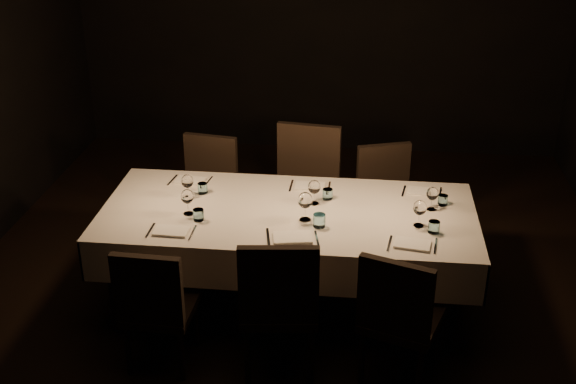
# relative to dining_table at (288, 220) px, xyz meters

# --- Properties ---
(room) EXTENTS (5.01, 6.01, 3.01)m
(room) POSITION_rel_dining_table_xyz_m (0.00, 0.00, 0.81)
(room) COLOR black
(room) RESTS_ON ground
(dining_table) EXTENTS (2.52, 1.12, 0.76)m
(dining_table) POSITION_rel_dining_table_xyz_m (0.00, 0.00, 0.00)
(dining_table) COLOR black
(dining_table) RESTS_ON ground
(chair_near_left) EXTENTS (0.44, 0.44, 0.88)m
(chair_near_left) POSITION_rel_dining_table_xyz_m (-0.72, -0.77, -0.20)
(chair_near_left) COLOR black
(chair_near_left) RESTS_ON ground
(place_setting_near_left) EXTENTS (0.32, 0.40, 0.18)m
(place_setting_near_left) POSITION_rel_dining_table_xyz_m (-0.65, -0.22, 0.14)
(place_setting_near_left) COLOR white
(place_setting_near_left) RESTS_ON dining_table
(chair_near_center) EXTENTS (0.51, 0.51, 0.97)m
(chair_near_center) POSITION_rel_dining_table_xyz_m (0.03, -0.73, -0.15)
(chair_near_center) COLOR black
(chair_near_center) RESTS_ON ground
(place_setting_near_center) EXTENTS (0.38, 0.42, 0.20)m
(place_setting_near_center) POSITION_rel_dining_table_xyz_m (0.13, -0.22, 0.15)
(place_setting_near_center) COLOR white
(place_setting_near_center) RESTS_ON dining_table
(chair_near_right) EXTENTS (0.56, 0.56, 0.91)m
(chair_near_right) POSITION_rel_dining_table_xyz_m (0.73, -0.74, -0.18)
(chair_near_right) COLOR black
(chair_near_right) RESTS_ON ground
(place_setting_near_right) EXTENTS (0.34, 0.40, 0.18)m
(place_setting_near_right) POSITION_rel_dining_table_xyz_m (0.87, -0.22, 0.15)
(place_setting_near_right) COLOR white
(place_setting_near_right) RESTS_ON dining_table
(chair_far_left) EXTENTS (0.50, 0.50, 0.91)m
(chair_far_left) POSITION_rel_dining_table_xyz_m (-0.74, 0.82, -0.18)
(chair_far_left) COLOR black
(chair_far_left) RESTS_ON ground
(place_setting_far_left) EXTENTS (0.32, 0.40, 0.17)m
(place_setting_far_left) POSITION_rel_dining_table_xyz_m (-0.71, 0.22, 0.14)
(place_setting_far_left) COLOR white
(place_setting_far_left) RESTS_ON dining_table
(chair_far_center) EXTENTS (0.56, 0.56, 1.04)m
(chair_far_center) POSITION_rel_dining_table_xyz_m (0.05, 0.78, -0.12)
(chair_far_center) COLOR black
(chair_far_center) RESTS_ON ground
(place_setting_far_center) EXTENTS (0.32, 0.40, 0.18)m
(place_setting_far_center) POSITION_rel_dining_table_xyz_m (0.17, 0.22, 0.14)
(place_setting_far_center) COLOR white
(place_setting_far_center) RESTS_ON dining_table
(chair_far_right) EXTENTS (0.54, 0.54, 0.89)m
(chair_far_right) POSITION_rel_dining_table_xyz_m (0.68, 0.85, -0.19)
(chair_far_right) COLOR black
(chair_far_right) RESTS_ON ground
(place_setting_far_right) EXTENTS (0.31, 0.39, 0.17)m
(place_setting_far_right) POSITION_rel_dining_table_xyz_m (0.96, 0.22, 0.14)
(place_setting_far_right) COLOR white
(place_setting_far_right) RESTS_ON dining_table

